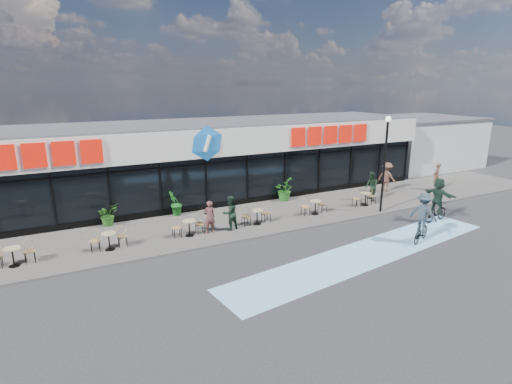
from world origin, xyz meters
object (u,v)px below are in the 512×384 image
potted_plant_mid (175,203)px  cyclist_a (423,219)px  potted_plant_left (108,215)px  potted_plant_right (284,189)px  pedestrian_c (436,176)px  patron_left (209,217)px  lamp_post (385,156)px  pedestrian_b (387,177)px  pedestrian_a (371,186)px  patron_right (230,213)px  cyclist_b (438,201)px

potted_plant_mid → cyclist_a: bearing=-43.1°
potted_plant_left → potted_plant_right: size_ratio=0.83×
potted_plant_mid → pedestrian_c: pedestrian_c is taller
patron_left → lamp_post: bearing=173.6°
patron_left → pedestrian_b: (12.80, 1.87, 0.16)m
pedestrian_a → pedestrian_b: bearing=135.0°
potted_plant_right → pedestrian_c: pedestrian_c is taller
pedestrian_a → cyclist_a: size_ratio=0.77×
pedestrian_b → lamp_post: bearing=116.2°
patron_left → cyclist_a: (8.10, -5.05, 0.18)m
potted_plant_left → patron_left: patron_left is taller
pedestrian_a → pedestrian_b: pedestrian_b is taller
potted_plant_mid → patron_right: bearing=-61.7°
potted_plant_mid → lamp_post: bearing=-23.2°
potted_plant_left → potted_plant_right: 9.94m
potted_plant_right → cyclist_b: bearing=-52.2°
potted_plant_left → cyclist_a: cyclist_a is taller
potted_plant_left → pedestrian_b: 16.93m
potted_plant_mid → cyclist_a: 12.06m
pedestrian_a → cyclist_b: (0.54, -4.17, 0.10)m
potted_plant_left → patron_left: size_ratio=0.69×
pedestrian_b → potted_plant_right: bearing=63.8°
potted_plant_right → patron_left: size_ratio=0.83×
potted_plant_mid → cyclist_a: size_ratio=0.59×
potted_plant_mid → cyclist_a: (8.81, -8.24, 0.29)m
pedestrian_a → cyclist_b: cyclist_b is taller
lamp_post → potted_plant_mid: size_ratio=3.84×
potted_plant_left → pedestrian_b: (16.87, -1.39, 0.41)m
potted_plant_right → pedestrian_a: bearing=-27.9°
lamp_post → cyclist_b: lamp_post is taller
lamp_post → potted_plant_left: (-13.52, 4.42, -2.51)m
potted_plant_mid → cyclist_b: cyclist_b is taller
pedestrian_b → cyclist_b: bearing=145.3°
potted_plant_left → pedestrian_a: pedestrian_a is taller
lamp_post → potted_plant_right: lamp_post is taller
lamp_post → cyclist_b: bearing=-56.3°
potted_plant_mid → patron_right: 3.66m
potted_plant_right → potted_plant_mid: bearing=179.5°
patron_right → cyclist_a: bearing=130.5°
potted_plant_left → pedestrian_a: 14.74m
potted_plant_right → pedestrian_c: size_ratio=0.73×
potted_plant_right → cyclist_b: size_ratio=0.57×
patron_left → patron_right: (1.02, -0.02, 0.06)m
lamp_post → cyclist_a: bearing=-109.0°
pedestrian_a → pedestrian_b: size_ratio=0.93×
patron_right → pedestrian_b: size_ratio=0.89×
potted_plant_mid → patron_left: 3.27m
pedestrian_b → cyclist_a: cyclist_a is taller
patron_left → pedestrian_a: (10.44, 0.71, 0.09)m
cyclist_a → potted_plant_mid: bearing=136.9°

